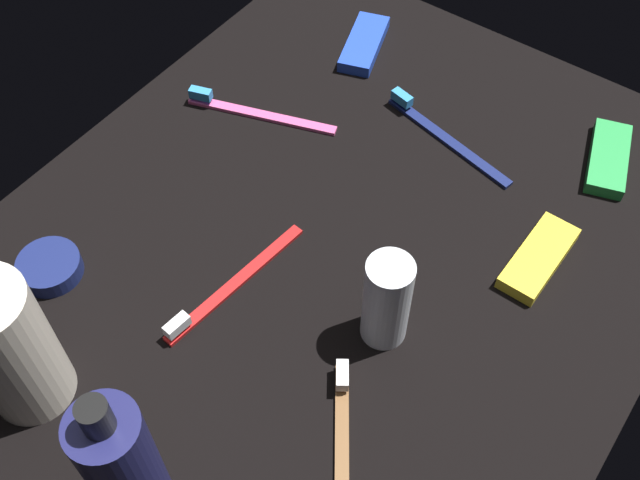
% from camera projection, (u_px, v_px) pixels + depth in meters
% --- Properties ---
extents(ground_plane, '(0.84, 0.64, 0.01)m').
position_uv_depth(ground_plane, '(320.00, 261.00, 0.79)').
color(ground_plane, black).
extents(lotion_bottle, '(0.05, 0.05, 0.19)m').
position_uv_depth(lotion_bottle, '(124.00, 468.00, 0.57)').
color(lotion_bottle, '#1D1E51').
rests_on(lotion_bottle, ground_plane).
extents(bodywash_bottle, '(0.07, 0.07, 0.17)m').
position_uv_depth(bodywash_bottle, '(8.00, 347.00, 0.63)').
color(bodywash_bottle, silver).
rests_on(bodywash_bottle, ground_plane).
extents(deodorant_stick, '(0.04, 0.04, 0.11)m').
position_uv_depth(deodorant_stick, '(387.00, 301.00, 0.69)').
color(deodorant_stick, silver).
rests_on(deodorant_stick, ground_plane).
extents(toothbrush_brown, '(0.15, 0.11, 0.02)m').
position_uv_depth(toothbrush_brown, '(342.00, 448.00, 0.65)').
color(toothbrush_brown, brown).
rests_on(toothbrush_brown, ground_plane).
extents(toothbrush_navy, '(0.05, 0.18, 0.02)m').
position_uv_depth(toothbrush_navy, '(441.00, 133.00, 0.88)').
color(toothbrush_navy, navy).
rests_on(toothbrush_navy, ground_plane).
extents(toothbrush_red, '(0.18, 0.03, 0.02)m').
position_uv_depth(toothbrush_red, '(227.00, 288.00, 0.75)').
color(toothbrush_red, red).
rests_on(toothbrush_red, ground_plane).
extents(toothbrush_pink, '(0.07, 0.17, 0.02)m').
position_uv_depth(toothbrush_pink, '(252.00, 111.00, 0.90)').
color(toothbrush_pink, '#E55999').
rests_on(toothbrush_pink, ground_plane).
extents(snack_bar_blue, '(0.11, 0.07, 0.01)m').
position_uv_depth(snack_bar_blue, '(364.00, 44.00, 0.97)').
color(snack_bar_blue, blue).
rests_on(snack_bar_blue, ground_plane).
extents(snack_bar_yellow, '(0.10, 0.04, 0.01)m').
position_uv_depth(snack_bar_yellow, '(539.00, 258.00, 0.77)').
color(snack_bar_yellow, yellow).
rests_on(snack_bar_yellow, ground_plane).
extents(snack_bar_green, '(0.11, 0.07, 0.01)m').
position_uv_depth(snack_bar_green, '(608.00, 158.00, 0.85)').
color(snack_bar_green, green).
rests_on(snack_bar_green, ground_plane).
extents(cream_tin_left, '(0.06, 0.06, 0.02)m').
position_uv_depth(cream_tin_left, '(50.00, 267.00, 0.76)').
color(cream_tin_left, navy).
rests_on(cream_tin_left, ground_plane).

